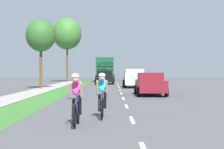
{
  "coord_description": "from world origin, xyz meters",
  "views": [
    {
      "loc": [
        -0.67,
        -4.52,
        1.67
      ],
      "look_at": [
        -0.66,
        19.34,
        1.39
      ],
      "focal_mm": 58.36,
      "sensor_mm": 36.0,
      "label": 1
    }
  ],
  "objects_px": {
    "sedan_maroon": "(150,84)",
    "street_tree_near": "(41,36)",
    "suv_white": "(134,78)",
    "cyclist_lead": "(76,99)",
    "cyclist_trailing": "(102,95)",
    "pickup_black": "(104,77)",
    "bus_dark_green": "(105,68)",
    "street_tree_far": "(67,34)"
  },
  "relations": [
    {
      "from": "cyclist_trailing",
      "to": "sedan_maroon",
      "type": "bearing_deg",
      "value": 75.92
    },
    {
      "from": "suv_white",
      "to": "street_tree_near",
      "type": "xyz_separation_m",
      "value": [
        -8.46,
        -3.08,
        3.8
      ]
    },
    {
      "from": "pickup_black",
      "to": "street_tree_far",
      "type": "height_order",
      "value": "street_tree_far"
    },
    {
      "from": "cyclist_trailing",
      "to": "bus_dark_green",
      "type": "xyz_separation_m",
      "value": [
        -0.66,
        43.44,
        1.17
      ]
    },
    {
      "from": "sedan_maroon",
      "to": "street_tree_near",
      "type": "relative_size",
      "value": 0.69
    },
    {
      "from": "bus_dark_green",
      "to": "street_tree_near",
      "type": "height_order",
      "value": "street_tree_near"
    },
    {
      "from": "cyclist_lead",
      "to": "cyclist_trailing",
      "type": "height_order",
      "value": "same"
    },
    {
      "from": "street_tree_near",
      "to": "street_tree_far",
      "type": "xyz_separation_m",
      "value": [
        0.01,
        18.84,
        2.05
      ]
    },
    {
      "from": "pickup_black",
      "to": "street_tree_far",
      "type": "xyz_separation_m",
      "value": [
        -5.43,
        7.08,
        5.97
      ]
    },
    {
      "from": "pickup_black",
      "to": "street_tree_near",
      "type": "bearing_deg",
      "value": -114.82
    },
    {
      "from": "street_tree_near",
      "to": "cyclist_lead",
      "type": "bearing_deg",
      "value": -76.2
    },
    {
      "from": "cyclist_lead",
      "to": "street_tree_near",
      "type": "bearing_deg",
      "value": 103.8
    },
    {
      "from": "bus_dark_green",
      "to": "street_tree_far",
      "type": "relative_size",
      "value": 1.28
    },
    {
      "from": "pickup_black",
      "to": "bus_dark_green",
      "type": "relative_size",
      "value": 0.44
    },
    {
      "from": "cyclist_trailing",
      "to": "pickup_black",
      "type": "bearing_deg",
      "value": 90.98
    },
    {
      "from": "sedan_maroon",
      "to": "pickup_black",
      "type": "distance_m",
      "value": 20.05
    },
    {
      "from": "sedan_maroon",
      "to": "street_tree_near",
      "type": "distance_m",
      "value": 12.59
    },
    {
      "from": "cyclist_lead",
      "to": "sedan_maroon",
      "type": "xyz_separation_m",
      "value": [
        3.63,
        13.35,
        -0.04
      ]
    },
    {
      "from": "suv_white",
      "to": "cyclist_trailing",
      "type": "bearing_deg",
      "value": -96.28
    },
    {
      "from": "street_tree_far",
      "to": "street_tree_near",
      "type": "bearing_deg",
      "value": -90.03
    },
    {
      "from": "cyclist_trailing",
      "to": "suv_white",
      "type": "height_order",
      "value": "suv_white"
    },
    {
      "from": "cyclist_lead",
      "to": "sedan_maroon",
      "type": "bearing_deg",
      "value": 74.78
    },
    {
      "from": "cyclist_trailing",
      "to": "bus_dark_green",
      "type": "relative_size",
      "value": 0.15
    },
    {
      "from": "suv_white",
      "to": "pickup_black",
      "type": "xyz_separation_m",
      "value": [
        -3.03,
        8.67,
        -0.12
      ]
    },
    {
      "from": "suv_white",
      "to": "bus_dark_green",
      "type": "xyz_separation_m",
      "value": [
        -3.15,
        20.78,
        1.03
      ]
    },
    {
      "from": "cyclist_lead",
      "to": "street_tree_far",
      "type": "xyz_separation_m",
      "value": [
        -5.23,
        40.18,
        5.98
      ]
    },
    {
      "from": "street_tree_near",
      "to": "sedan_maroon",
      "type": "bearing_deg",
      "value": -42.01
    },
    {
      "from": "sedan_maroon",
      "to": "suv_white",
      "type": "height_order",
      "value": "suv_white"
    },
    {
      "from": "cyclist_trailing",
      "to": "suv_white",
      "type": "bearing_deg",
      "value": 83.72
    },
    {
      "from": "sedan_maroon",
      "to": "street_tree_near",
      "type": "height_order",
      "value": "street_tree_near"
    },
    {
      "from": "cyclist_trailing",
      "to": "street_tree_near",
      "type": "height_order",
      "value": "street_tree_near"
    },
    {
      "from": "cyclist_trailing",
      "to": "sedan_maroon",
      "type": "height_order",
      "value": "cyclist_trailing"
    },
    {
      "from": "street_tree_near",
      "to": "pickup_black",
      "type": "bearing_deg",
      "value": 65.18
    },
    {
      "from": "suv_white",
      "to": "street_tree_near",
      "type": "height_order",
      "value": "street_tree_near"
    },
    {
      "from": "street_tree_far",
      "to": "cyclist_lead",
      "type": "bearing_deg",
      "value": -82.58
    },
    {
      "from": "cyclist_lead",
      "to": "pickup_black",
      "type": "height_order",
      "value": "pickup_black"
    },
    {
      "from": "pickup_black",
      "to": "bus_dark_green",
      "type": "bearing_deg",
      "value": 90.58
    },
    {
      "from": "suv_white",
      "to": "pickup_black",
      "type": "height_order",
      "value": "suv_white"
    },
    {
      "from": "pickup_black",
      "to": "bus_dark_green",
      "type": "distance_m",
      "value": 12.17
    },
    {
      "from": "cyclist_lead",
      "to": "pickup_black",
      "type": "bearing_deg",
      "value": 89.67
    },
    {
      "from": "cyclist_trailing",
      "to": "pickup_black",
      "type": "xyz_separation_m",
      "value": [
        -0.54,
        31.32,
        0.02
      ]
    },
    {
      "from": "suv_white",
      "to": "street_tree_far",
      "type": "xyz_separation_m",
      "value": [
        -8.45,
        15.76,
        5.85
      ]
    }
  ]
}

